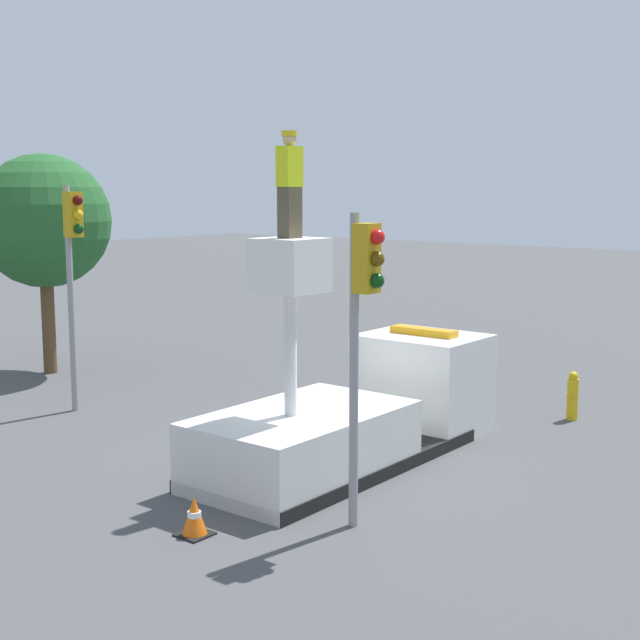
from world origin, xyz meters
name	(u,v)px	position (x,y,z in m)	size (l,w,h in m)	color
ground_plane	(336,465)	(0.00, 0.00, 0.00)	(120.00, 120.00, 0.00)	#4C4C4F
bucket_truck	(357,415)	(0.63, 0.00, 0.82)	(6.94, 2.46, 4.22)	black
worker	(290,184)	(-1.29, 0.00, 5.10)	(0.40, 0.26, 1.75)	brown
traffic_light_pole	(363,308)	(-2.20, -2.14, 3.34)	(0.34, 0.57, 4.70)	gray
traffic_light_across	(73,253)	(-0.48, 7.00, 3.62)	(0.34, 0.57, 5.12)	gray
fire_hydrant	(573,396)	(5.80, -2.10, 0.53)	(0.48, 0.24, 1.08)	gold
traffic_cone_rear	(194,517)	(-3.95, -0.39, 0.28)	(0.47, 0.47, 0.59)	black
tree_left_bg	(44,222)	(1.69, 11.20, 4.15)	(3.59, 3.59, 5.96)	brown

